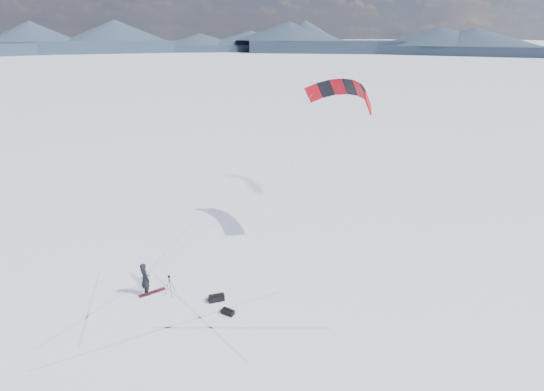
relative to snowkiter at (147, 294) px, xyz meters
name	(u,v)px	position (x,y,z in m)	size (l,w,h in m)	color
ground	(182,304)	(1.65, -1.66, 0.00)	(1800.00, 1800.00, 0.00)	white
horizon_hills	(175,233)	(1.65, -1.66, 4.31)	(704.47, 706.88, 9.94)	#1D2839
snow_tracks	(155,314)	(0.21, -1.98, 0.00)	(13.93, 10.25, 0.01)	#B2BDD2
snowkiter	(147,294)	(0.00, 0.00, 0.00)	(0.71, 0.47, 1.95)	black
snowboard	(152,292)	(0.26, -0.02, 0.02)	(1.48, 0.28, 0.04)	maroon
tripod	(170,282)	(1.22, -0.54, 0.77)	(0.59, 0.52, 1.20)	black
gear_bag_a	(217,298)	(3.45, -2.04, 0.17)	(0.88, 0.47, 0.38)	black
gear_bag_b	(228,312)	(3.71, -3.34, 0.13)	(0.67, 0.72, 0.30)	black
power_kite	(343,93)	(13.75, 3.07, 9.84)	(15.04, 5.86, 9.64)	#B30611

